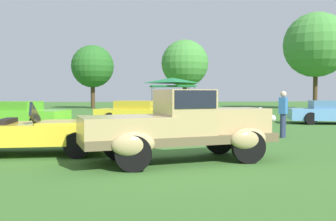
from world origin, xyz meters
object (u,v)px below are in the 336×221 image
at_px(neighbor_convertible, 30,133).
at_px(canopy_tent_left_field, 172,82).
at_px(feature_pickup_truck, 180,125).
at_px(show_car_yellow, 138,113).
at_px(show_car_lime, 20,114).
at_px(show_car_skyblue, 334,112).
at_px(spectator_near_truck, 283,112).

distance_m(neighbor_convertible, canopy_tent_left_field, 17.53).
distance_m(feature_pickup_truck, show_car_yellow, 10.55).
bearing_deg(show_car_lime, show_car_skyblue, 0.40).
bearing_deg(canopy_tent_left_field, show_car_skyblue, -45.84).
height_order(feature_pickup_truck, canopy_tent_left_field, canopy_tent_left_field).
xyz_separation_m(neighbor_convertible, canopy_tent_left_field, (5.43, 16.57, 1.84)).
height_order(show_car_yellow, canopy_tent_left_field, canopy_tent_left_field).
bearing_deg(spectator_near_truck, show_car_skyblue, 47.96).
bearing_deg(show_car_yellow, canopy_tent_left_field, 71.29).
bearing_deg(show_car_yellow, neighbor_convertible, -107.71).
bearing_deg(neighbor_convertible, canopy_tent_left_field, 71.84).
bearing_deg(spectator_near_truck, show_car_yellow, 130.47).
xyz_separation_m(show_car_yellow, show_car_skyblue, (10.21, -0.53, 0.00)).
height_order(feature_pickup_truck, spectator_near_truck, feature_pickup_truck).
relative_size(feature_pickup_truck, neighbor_convertible, 1.02).
relative_size(show_car_yellow, canopy_tent_left_field, 1.50).
distance_m(show_car_lime, show_car_skyblue, 15.92).
distance_m(show_car_yellow, canopy_tent_left_field, 8.03).
bearing_deg(show_car_skyblue, canopy_tent_left_field, 134.16).
relative_size(show_car_skyblue, spectator_near_truck, 2.85).
xyz_separation_m(neighbor_convertible, spectator_near_truck, (8.12, 3.07, 0.33)).
bearing_deg(spectator_near_truck, feature_pickup_truck, -134.26).
relative_size(show_car_lime, show_car_skyblue, 0.99).
bearing_deg(feature_pickup_truck, canopy_tent_left_field, 84.85).
bearing_deg(show_car_skyblue, spectator_near_truck, -132.04).
bearing_deg(show_car_lime, canopy_tent_left_field, 44.41).
bearing_deg(spectator_near_truck, show_car_lime, 153.43).
bearing_deg(feature_pickup_truck, show_car_yellow, 94.86).
distance_m(spectator_near_truck, canopy_tent_left_field, 13.85).
distance_m(feature_pickup_truck, neighbor_convertible, 4.06).
relative_size(show_car_skyblue, canopy_tent_left_field, 1.57).
bearing_deg(spectator_near_truck, neighbor_convertible, -159.31).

